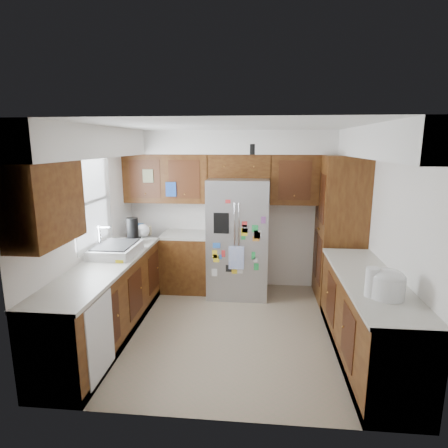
% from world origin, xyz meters
% --- Properties ---
extents(floor, '(3.60, 3.60, 0.00)m').
position_xyz_m(floor, '(0.00, 0.00, 0.00)').
color(floor, gray).
rests_on(floor, ground).
extents(room_shell, '(3.64, 3.24, 2.52)m').
position_xyz_m(room_shell, '(-0.11, 0.36, 1.82)').
color(room_shell, white).
rests_on(room_shell, ground).
extents(left_counter_run, '(1.36, 3.20, 0.92)m').
position_xyz_m(left_counter_run, '(-1.36, 0.03, 0.43)').
color(left_counter_run, '#3D1C0B').
rests_on(left_counter_run, ground).
extents(right_counter_run, '(0.63, 2.25, 0.92)m').
position_xyz_m(right_counter_run, '(1.50, -0.47, 0.42)').
color(right_counter_run, '#3D1C0B').
rests_on(right_counter_run, ground).
extents(pantry, '(0.60, 0.90, 2.15)m').
position_xyz_m(pantry, '(1.50, 1.15, 1.07)').
color(pantry, '#3D1C0B').
rests_on(pantry, ground).
extents(fridge, '(0.90, 0.79, 1.80)m').
position_xyz_m(fridge, '(-0.00, 1.20, 0.90)').
color(fridge, '#9FA0A4').
rests_on(fridge, ground).
extents(bridge_cabinet, '(0.96, 0.34, 0.35)m').
position_xyz_m(bridge_cabinet, '(0.00, 1.43, 1.98)').
color(bridge_cabinet, '#3D1C0B').
rests_on(bridge_cabinet, fridge).
extents(fridge_top_items, '(0.69, 0.29, 0.26)m').
position_xyz_m(fridge_top_items, '(-0.01, 1.36, 2.27)').
color(fridge_top_items, '#182FB2').
rests_on(fridge_top_items, bridge_cabinet).
extents(sink_assembly, '(0.52, 0.70, 0.37)m').
position_xyz_m(sink_assembly, '(-1.50, 0.10, 0.99)').
color(sink_assembly, silver).
rests_on(sink_assembly, left_counter_run).
extents(left_counter_clutter, '(0.27, 0.79, 0.38)m').
position_xyz_m(left_counter_clutter, '(-1.46, 0.84, 1.05)').
color(left_counter_clutter, black).
rests_on(left_counter_clutter, left_counter_run).
extents(rice_cooker, '(0.32, 0.31, 0.27)m').
position_xyz_m(rice_cooker, '(1.50, -0.99, 1.06)').
color(rice_cooker, white).
rests_on(rice_cooker, right_counter_run).
extents(paper_towel, '(0.12, 0.12, 0.28)m').
position_xyz_m(paper_towel, '(1.36, -0.97, 1.06)').
color(paper_towel, white).
rests_on(paper_towel, right_counter_run).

